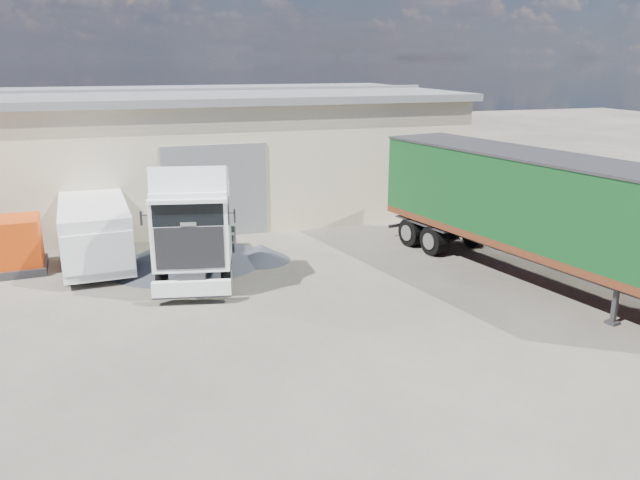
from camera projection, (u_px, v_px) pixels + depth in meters
name	position (u px, v px, depth m)	size (l,w,h in m)	color
ground	(354.00, 332.00, 15.95)	(120.00, 120.00, 0.00)	#2C2924
warehouse	(107.00, 152.00, 28.13)	(30.60, 12.60, 5.42)	#C5B797
brick_boundary_wall	(576.00, 204.00, 24.40)	(0.35, 26.00, 2.50)	brown
tractor_unit	(195.00, 232.00, 19.04)	(3.24, 6.05, 3.87)	black
box_trailer	(530.00, 203.00, 19.37)	(5.04, 12.12, 3.94)	#2D2D30
panel_van	(95.00, 234.00, 20.76)	(2.46, 5.32, 2.12)	black
gravel_heap	(188.00, 249.00, 21.06)	(7.53, 7.07, 1.15)	black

